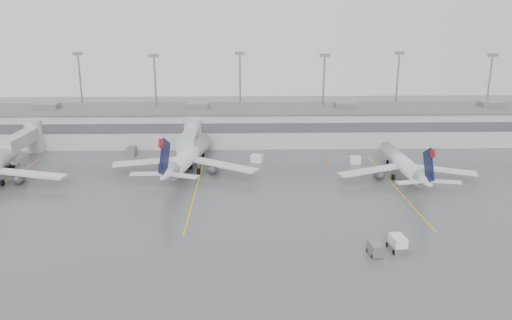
{
  "coord_description": "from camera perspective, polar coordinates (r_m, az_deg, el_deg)",
  "views": [
    {
      "loc": [
        -9.11,
        -58.87,
        28.68
      ],
      "look_at": [
        -7.05,
        24.0,
        5.0
      ],
      "focal_mm": 35.0,
      "sensor_mm": 36.0,
      "label": 1
    }
  ],
  "objects": [
    {
      "name": "ground",
      "position": [
        66.11,
        6.74,
        -9.89
      ],
      "size": [
        260.0,
        260.0,
        0.0
      ],
      "primitive_type": "plane",
      "color": "#4E4D50",
      "rests_on": "ground"
    },
    {
      "name": "terminal",
      "position": [
        119.73,
        2.97,
        4.11
      ],
      "size": [
        152.0,
        17.0,
        9.45
      ],
      "color": "#B3B2AD",
      "rests_on": "ground"
    },
    {
      "name": "light_masts",
      "position": [
        124.08,
        2.83,
        8.21
      ],
      "size": [
        142.4,
        8.0,
        20.6
      ],
      "color": "gray",
      "rests_on": "ground"
    },
    {
      "name": "jet_bridge_left",
      "position": [
        117.07,
        -24.75,
        2.23
      ],
      "size": [
        4.0,
        17.2,
        7.0
      ],
      "color": "#AAACAF",
      "rests_on": "ground"
    },
    {
      "name": "jet_bridge_right",
      "position": [
        108.09,
        -7.44,
        2.54
      ],
      "size": [
        4.0,
        17.2,
        7.0
      ],
      "color": "#AAACAF",
      "rests_on": "ground"
    },
    {
      "name": "stand_markings",
      "position": [
        88.16,
        4.59,
        -3.09
      ],
      "size": [
        105.25,
        40.0,
        0.01
      ],
      "color": "gold",
      "rests_on": "ground"
    },
    {
      "name": "jet_mid_left",
      "position": [
        95.91,
        -7.8,
        0.37
      ],
      "size": [
        27.68,
        31.3,
        10.21
      ],
      "rotation": [
        0.0,
        0.0,
        -0.18
      ],
      "color": "silver",
      "rests_on": "ground"
    },
    {
      "name": "jet_mid_right",
      "position": [
        95.44,
        16.55,
        -0.43
      ],
      "size": [
        25.39,
        28.44,
        9.21
      ],
      "rotation": [
        0.0,
        0.0,
        0.01
      ],
      "color": "silver",
      "rests_on": "ground"
    },
    {
      "name": "baggage_tug",
      "position": [
        67.07,
        15.87,
        -9.3
      ],
      "size": [
        2.29,
        3.25,
        1.97
      ],
      "rotation": [
        0.0,
        0.0,
        0.11
      ],
      "color": "white",
      "rests_on": "ground"
    },
    {
      "name": "baggage_cart",
      "position": [
        65.14,
        13.45,
        -9.84
      ],
      "size": [
        1.68,
        2.62,
        1.6
      ],
      "rotation": [
        0.0,
        0.0,
        0.11
      ],
      "color": "slate",
      "rests_on": "ground"
    },
    {
      "name": "gse_uld_a",
      "position": [
        112.98,
        -26.17,
        0.02
      ],
      "size": [
        2.58,
        1.82,
        1.75
      ],
      "primitive_type": "cube",
      "rotation": [
        0.0,
        0.0,
        0.07
      ],
      "color": "white",
      "rests_on": "ground"
    },
    {
      "name": "gse_uld_b",
      "position": [
        102.62,
        0.11,
        0.18
      ],
      "size": [
        2.68,
        2.28,
        1.61
      ],
      "primitive_type": "cube",
      "rotation": [
        0.0,
        0.0,
        -0.4
      ],
      "color": "white",
      "rests_on": "ground"
    },
    {
      "name": "gse_uld_c",
      "position": [
        103.71,
        11.26,
        0.01
      ],
      "size": [
        2.19,
        1.5,
        1.51
      ],
      "primitive_type": "cube",
      "rotation": [
        0.0,
        0.0,
        -0.03
      ],
      "color": "white",
      "rests_on": "ground"
    },
    {
      "name": "gse_loader",
      "position": [
        111.32,
        -14.04,
        1.01
      ],
      "size": [
        1.93,
        2.96,
        1.8
      ],
      "primitive_type": "cube",
      "rotation": [
        0.0,
        0.0,
        -0.04
      ],
      "color": "slate",
      "rests_on": "ground"
    },
    {
      "name": "cone_a",
      "position": [
        112.53,
        -25.6,
        -0.25
      ],
      "size": [
        0.41,
        0.41,
        0.66
      ],
      "primitive_type": "cone",
      "color": "#F23105",
      "rests_on": "ground"
    },
    {
      "name": "cone_b",
      "position": [
        97.51,
        -9.86,
        -1.18
      ],
      "size": [
        0.46,
        0.46,
        0.73
      ],
      "primitive_type": "cone",
      "color": "#F23105",
      "rests_on": "ground"
    },
    {
      "name": "cone_c",
      "position": [
        104.72,
        8.0,
        0.07
      ],
      "size": [
        0.39,
        0.39,
        0.62
      ],
      "primitive_type": "cone",
      "color": "#F23105",
      "rests_on": "ground"
    }
  ]
}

